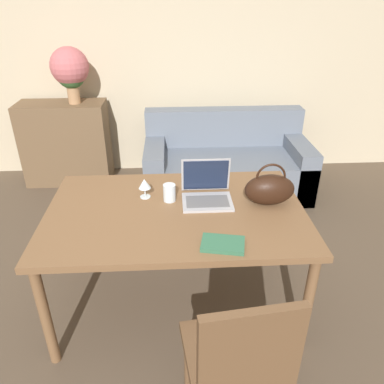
% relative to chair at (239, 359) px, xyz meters
% --- Properties ---
extents(ground_plane, '(14.00, 14.00, 0.00)m').
position_rel_chair_xyz_m(ground_plane, '(-0.40, 0.32, -0.52)').
color(ground_plane, brown).
extents(wall_back, '(10.00, 0.06, 2.70)m').
position_rel_chair_xyz_m(wall_back, '(-0.40, 3.20, 0.83)').
color(wall_back, beige).
rests_on(wall_back, ground_plane).
extents(dining_table, '(1.60, 1.03, 0.75)m').
position_rel_chair_xyz_m(dining_table, '(-0.25, 0.91, 0.15)').
color(dining_table, brown).
rests_on(dining_table, ground_plane).
extents(chair, '(0.49, 0.49, 0.94)m').
position_rel_chair_xyz_m(chair, '(0.00, 0.00, 0.00)').
color(chair, brown).
rests_on(chair, ground_plane).
extents(couch, '(1.70, 0.85, 0.82)m').
position_rel_chair_xyz_m(couch, '(0.31, 2.56, -0.24)').
color(couch, slate).
rests_on(couch, ground_plane).
extents(sideboard, '(0.92, 0.40, 0.90)m').
position_rel_chair_xyz_m(sideboard, '(-1.43, 2.89, -0.07)').
color(sideboard, brown).
rests_on(sideboard, ground_plane).
extents(laptop, '(0.32, 0.28, 0.25)m').
position_rel_chair_xyz_m(laptop, '(-0.05, 1.04, 0.29)').
color(laptop, '#ADADB2').
rests_on(laptop, dining_table).
extents(drinking_glass, '(0.08, 0.08, 0.11)m').
position_rel_chair_xyz_m(drinking_glass, '(-0.29, 1.03, 0.28)').
color(drinking_glass, silver).
rests_on(drinking_glass, dining_table).
extents(wine_glass, '(0.08, 0.08, 0.13)m').
position_rel_chair_xyz_m(wine_glass, '(-0.45, 1.08, 0.32)').
color(wine_glass, silver).
rests_on(wine_glass, dining_table).
extents(handbag, '(0.31, 0.17, 0.28)m').
position_rel_chair_xyz_m(handbag, '(0.33, 0.95, 0.33)').
color(handbag, black).
rests_on(handbag, dining_table).
extents(flower_vase, '(0.38, 0.38, 0.56)m').
position_rel_chair_xyz_m(flower_vase, '(-1.27, 2.87, 0.71)').
color(flower_vase, tan).
rests_on(flower_vase, sideboard).
extents(book, '(0.25, 0.19, 0.02)m').
position_rel_chair_xyz_m(book, '(-0.01, 0.52, 0.24)').
color(book, '#336B4C').
rests_on(book, dining_table).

